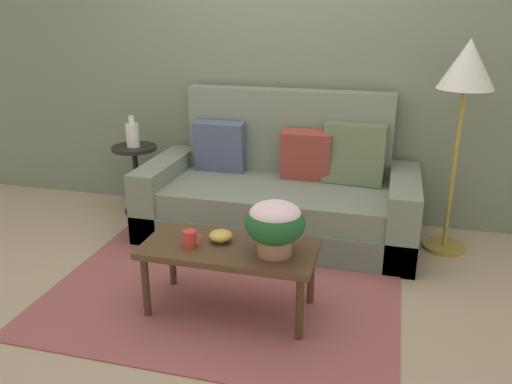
# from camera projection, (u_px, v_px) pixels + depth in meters

# --- Properties ---
(ground_plane) EXTENTS (14.00, 14.00, 0.00)m
(ground_plane) POSITION_uv_depth(u_px,v_px,m) (232.00, 280.00, 3.55)
(ground_plane) COLOR tan
(wall_back) EXTENTS (6.40, 0.12, 2.69)m
(wall_back) POSITION_uv_depth(u_px,v_px,m) (278.00, 58.00, 4.33)
(wall_back) COLOR slate
(wall_back) RESTS_ON ground
(area_rug) EXTENTS (2.23, 1.95, 0.01)m
(area_rug) POSITION_uv_depth(u_px,v_px,m) (231.00, 281.00, 3.53)
(area_rug) COLOR #994C47
(area_rug) RESTS_ON ground
(couch) EXTENTS (2.13, 0.94, 1.12)m
(couch) POSITION_uv_depth(u_px,v_px,m) (281.00, 194.00, 4.19)
(couch) COLOR #626B59
(couch) RESTS_ON ground
(coffee_table) EXTENTS (1.03, 0.49, 0.43)m
(coffee_table) POSITION_uv_depth(u_px,v_px,m) (230.00, 253.00, 3.08)
(coffee_table) COLOR #442D1B
(coffee_table) RESTS_ON ground
(side_table) EXTENTS (0.39, 0.39, 0.61)m
(side_table) POSITION_uv_depth(u_px,v_px,m) (136.00, 168.00, 4.56)
(side_table) COLOR black
(side_table) RESTS_ON ground
(floor_lamp) EXTENTS (0.39, 0.39, 1.56)m
(floor_lamp) POSITION_uv_depth(u_px,v_px,m) (466.00, 77.00, 3.57)
(floor_lamp) COLOR olive
(floor_lamp) RESTS_ON ground
(potted_plant) EXTENTS (0.34, 0.34, 0.31)m
(potted_plant) POSITION_uv_depth(u_px,v_px,m) (275.00, 223.00, 2.90)
(potted_plant) COLOR #A36B4C
(potted_plant) RESTS_ON coffee_table
(coffee_mug) EXTENTS (0.13, 0.08, 0.10)m
(coffee_mug) POSITION_uv_depth(u_px,v_px,m) (190.00, 239.00, 3.04)
(coffee_mug) COLOR red
(coffee_mug) RESTS_ON coffee_table
(snack_bowl) EXTENTS (0.14, 0.14, 0.07)m
(snack_bowl) POSITION_uv_depth(u_px,v_px,m) (221.00, 236.00, 3.10)
(snack_bowl) COLOR gold
(snack_bowl) RESTS_ON coffee_table
(table_vase) EXTENTS (0.11, 0.11, 0.27)m
(table_vase) POSITION_uv_depth(u_px,v_px,m) (133.00, 134.00, 4.45)
(table_vase) COLOR silver
(table_vase) RESTS_ON side_table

